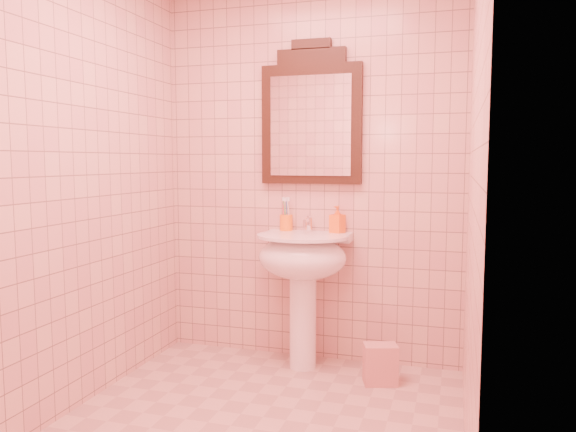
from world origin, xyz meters
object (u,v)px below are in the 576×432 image
(pedestal_sink, at_px, (303,266))
(mirror, at_px, (311,118))
(toothbrush_cup, at_px, (286,222))
(towel, at_px, (380,364))
(soap_dispenser, at_px, (337,219))

(pedestal_sink, distance_m, mirror, 0.97)
(mirror, xyz_separation_m, toothbrush_cup, (-0.16, -0.03, -0.69))
(mirror, bearing_deg, towel, -31.69)
(soap_dispenser, bearing_deg, mirror, -171.50)
(mirror, distance_m, towel, 1.60)
(pedestal_sink, relative_size, toothbrush_cup, 4.36)
(mirror, bearing_deg, soap_dispenser, -12.28)
(toothbrush_cup, relative_size, soap_dispenser, 1.13)
(pedestal_sink, xyz_separation_m, mirror, (-0.00, 0.20, 0.94))
(towel, bearing_deg, pedestal_sink, 167.28)
(mirror, xyz_separation_m, soap_dispenser, (0.19, -0.04, -0.66))
(pedestal_sink, bearing_deg, toothbrush_cup, 132.95)
(towel, bearing_deg, toothbrush_cup, 156.79)
(pedestal_sink, relative_size, soap_dispenser, 4.92)
(soap_dispenser, distance_m, towel, 0.93)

